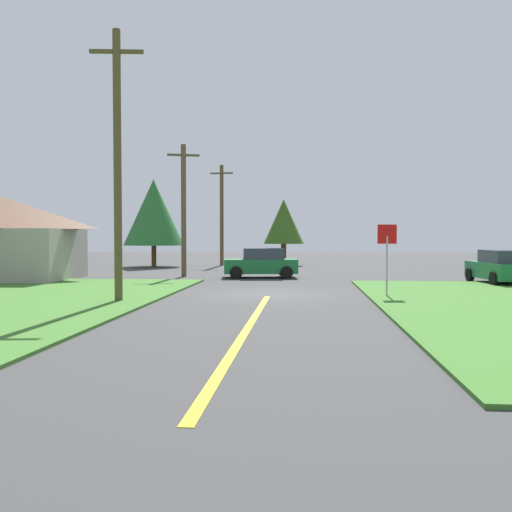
{
  "coord_description": "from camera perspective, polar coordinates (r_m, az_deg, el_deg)",
  "views": [
    {
      "loc": [
        1.38,
        -21.18,
        2.23
      ],
      "look_at": [
        -0.69,
        2.0,
        1.42
      ],
      "focal_mm": 38.25,
      "sensor_mm": 36.0,
      "label": 1
    }
  ],
  "objects": [
    {
      "name": "lane_stripe_center",
      "position": [
        13.44,
        -0.86,
        -7.53
      ],
      "size": [
        0.2,
        14.0,
        0.01
      ],
      "primitive_type": "cube",
      "color": "yellow",
      "rests_on": "ground"
    },
    {
      "name": "stop_sign",
      "position": [
        20.56,
        13.54,
        0.96
      ],
      "size": [
        0.71,
        0.13,
        2.69
      ],
      "rotation": [
        0.0,
        0.0,
        3.27
      ],
      "color": "#9EA0A8",
      "rests_on": "ground"
    },
    {
      "name": "utility_pole_far",
      "position": [
        42.89,
        -3.61,
        4.42
      ],
      "size": [
        1.8,
        0.3,
        7.85
      ],
      "color": "brown",
      "rests_on": "ground"
    },
    {
      "name": "pine_tree_center",
      "position": [
        41.61,
        -10.66,
        4.5
      ],
      "size": [
        4.49,
        4.49,
        6.55
      ],
      "color": "brown",
      "rests_on": "ground"
    },
    {
      "name": "ground_plane",
      "position": [
        21.34,
        1.37,
        -4.0
      ],
      "size": [
        120.0,
        120.0,
        0.0
      ],
      "primitive_type": "plane",
      "color": "#3A3A3A"
    },
    {
      "name": "oak_tree_left",
      "position": [
        42.97,
        2.91,
        3.59
      ],
      "size": [
        3.17,
        3.17,
        5.2
      ],
      "color": "brown",
      "rests_on": "ground"
    },
    {
      "name": "car_on_crossroad",
      "position": [
        28.32,
        24.36,
        -1.07
      ],
      "size": [
        2.4,
        4.26,
        1.62
      ],
      "rotation": [
        0.0,
        0.0,
        1.66
      ],
      "color": "#196B33",
      "rests_on": "ground"
    },
    {
      "name": "car_approaching_junction",
      "position": [
        29.9,
        0.53,
        -0.74
      ],
      "size": [
        4.18,
        2.61,
        1.62
      ],
      "rotation": [
        0.0,
        0.0,
        3.28
      ],
      "color": "#196B33",
      "rests_on": "ground"
    },
    {
      "name": "utility_pole_mid",
      "position": [
        30.95,
        -7.58,
        4.95
      ],
      "size": [
        1.76,
        0.61,
        7.41
      ],
      "color": "brown",
      "rests_on": "ground"
    },
    {
      "name": "utility_pole_near",
      "position": [
        19.19,
        -14.28,
        9.43
      ],
      "size": [
        1.8,
        0.34,
        9.17
      ],
      "color": "brown",
      "rests_on": "ground"
    }
  ]
}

